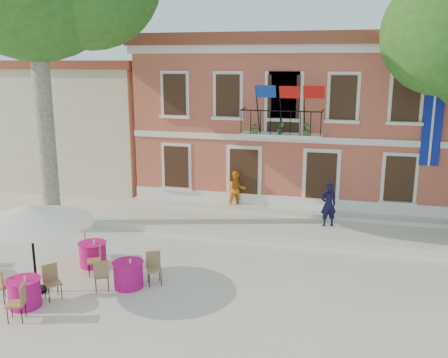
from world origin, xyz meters
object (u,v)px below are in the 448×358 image
at_px(cafe_table_1, 24,291).
at_px(pedestrian_navy, 328,205).
at_px(patio_umbrella, 30,215).
at_px(cafe_table_3, 93,253).
at_px(pedestrian_orange, 237,190).
at_px(cafe_table_4, 128,273).

bearing_deg(cafe_table_1, pedestrian_navy, 46.68).
relative_size(patio_umbrella, cafe_table_3, 1.85).
bearing_deg(cafe_table_1, patio_umbrella, 105.83).
bearing_deg(pedestrian_navy, pedestrian_orange, -41.95).
relative_size(patio_umbrella, cafe_table_4, 1.82).
distance_m(patio_umbrella, pedestrian_orange, 9.34).
bearing_deg(patio_umbrella, pedestrian_navy, 42.53).
bearing_deg(pedestrian_orange, cafe_table_4, -128.89).
height_order(pedestrian_navy, cafe_table_1, pedestrian_navy).
xyz_separation_m(patio_umbrella, pedestrian_orange, (3.84, 8.44, -1.17)).
relative_size(pedestrian_navy, cafe_table_3, 0.90).
bearing_deg(pedestrian_navy, cafe_table_1, 24.39).
distance_m(pedestrian_navy, cafe_table_1, 10.89).
bearing_deg(cafe_table_3, cafe_table_4, -32.82).
height_order(pedestrian_navy, cafe_table_3, pedestrian_navy).
distance_m(pedestrian_navy, pedestrian_orange, 4.09).
bearing_deg(cafe_table_1, cafe_table_3, 82.26).
relative_size(pedestrian_orange, cafe_table_1, 0.87).
height_order(pedestrian_orange, cafe_table_3, pedestrian_orange).
bearing_deg(patio_umbrella, cafe_table_4, 21.11).
bearing_deg(cafe_table_1, cafe_table_4, 39.40).
distance_m(pedestrian_navy, cafe_table_3, 8.68).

